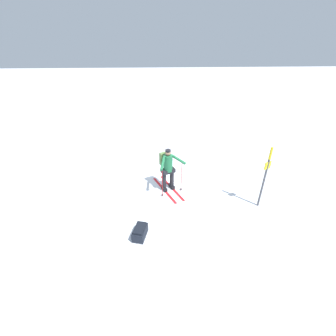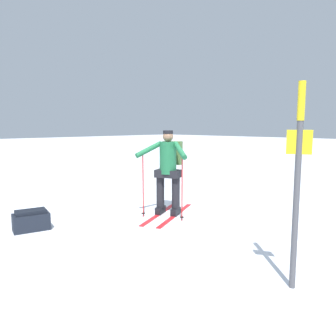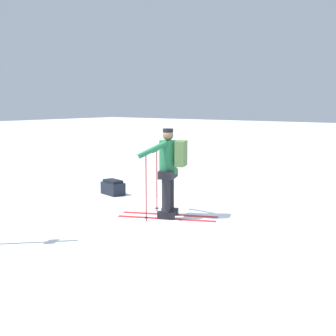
# 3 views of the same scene
# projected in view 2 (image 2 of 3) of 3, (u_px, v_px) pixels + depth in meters

# --- Properties ---
(ground_plane) EXTENTS (80.00, 80.00, 0.00)m
(ground_plane) POSITION_uv_depth(u_px,v_px,m) (178.00, 211.00, 6.42)
(ground_plane) COLOR white
(skier) EXTENTS (1.16, 1.77, 1.58)m
(skier) POSITION_uv_depth(u_px,v_px,m) (168.00, 167.00, 6.12)
(skier) COLOR red
(skier) RESTS_ON ground_plane
(dropped_backpack) EXTENTS (0.44, 0.61, 0.33)m
(dropped_backpack) POSITION_uv_depth(u_px,v_px,m) (31.00, 221.00, 5.25)
(dropped_backpack) COLOR black
(dropped_backpack) RESTS_ON ground_plane
(trail_marker) EXTENTS (0.23, 0.12, 2.10)m
(trail_marker) POSITION_uv_depth(u_px,v_px,m) (298.00, 168.00, 3.24)
(trail_marker) COLOR #4C4C51
(trail_marker) RESTS_ON ground_plane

